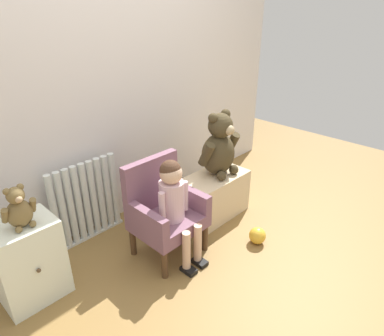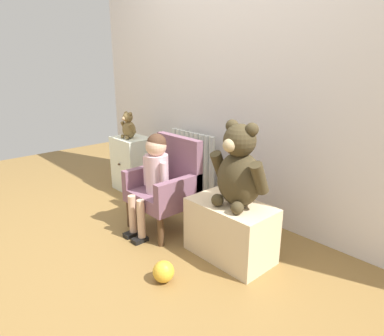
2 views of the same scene
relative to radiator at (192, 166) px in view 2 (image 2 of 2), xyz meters
The scene contains 10 objects.
ground_plane 1.14m from the radiator, 67.18° to the right, with size 6.00×6.00×0.00m, color olive.
back_wall 0.99m from the radiator, 16.42° to the left, with size 3.80×0.05×2.40m, color silver.
radiator is the anchor object (origin of this frame).
small_dresser 0.63m from the radiator, 153.20° to the right, with size 0.37×0.31×0.53m.
child_armchair 0.61m from the radiator, 60.71° to the right, with size 0.46×0.40×0.70m.
child_figure 0.73m from the radiator, 65.18° to the right, with size 0.25×0.35×0.75m.
low_bench 1.04m from the radiator, 28.54° to the right, with size 0.56×0.32×0.37m, color beige.
large_teddy_bear 1.11m from the radiator, 26.98° to the right, with size 0.39×0.27×0.53m.
small_teddy_bear 0.71m from the radiator, 150.12° to the right, with size 0.18×0.13×0.25m.
toy_ball 1.31m from the radiator, 49.87° to the right, with size 0.13×0.13×0.13m, color gold.
Camera 2 is at (1.79, -1.01, 1.25)m, focal length 32.00 mm.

